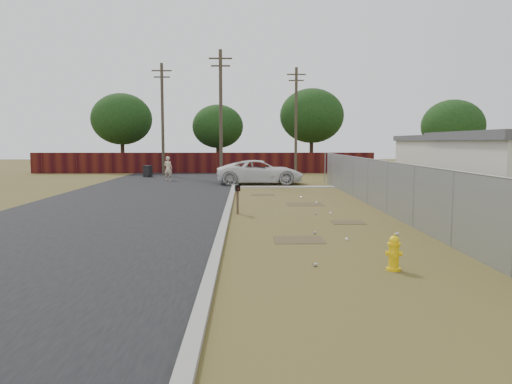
{
  "coord_description": "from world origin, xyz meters",
  "views": [
    {
      "loc": [
        -2.28,
        -18.74,
        2.75
      ],
      "look_at": [
        -1.95,
        -2.44,
        1.1
      ],
      "focal_mm": 35.0,
      "sensor_mm": 36.0,
      "label": 1
    }
  ],
  "objects_px": {
    "fire_hydrant": "(394,253)",
    "mailbox": "(238,190)",
    "pedestrian": "(168,169)",
    "pickup_truck": "(260,172)",
    "trash_bin": "(148,171)"
  },
  "relations": [
    {
      "from": "fire_hydrant",
      "to": "mailbox",
      "type": "relative_size",
      "value": 0.68
    },
    {
      "from": "fire_hydrant",
      "to": "mailbox",
      "type": "xyz_separation_m",
      "value": [
        -3.48,
        8.46,
        0.54
      ]
    },
    {
      "from": "mailbox",
      "to": "pedestrian",
      "type": "bearing_deg",
      "value": 107.47
    },
    {
      "from": "pedestrian",
      "to": "fire_hydrant",
      "type": "bearing_deg",
      "value": 129.82
    },
    {
      "from": "fire_hydrant",
      "to": "pickup_truck",
      "type": "height_order",
      "value": "pickup_truck"
    },
    {
      "from": "pickup_truck",
      "to": "fire_hydrant",
      "type": "bearing_deg",
      "value": -175.72
    },
    {
      "from": "fire_hydrant",
      "to": "trash_bin",
      "type": "height_order",
      "value": "trash_bin"
    },
    {
      "from": "mailbox",
      "to": "pedestrian",
      "type": "distance_m",
      "value": 17.22
    },
    {
      "from": "trash_bin",
      "to": "mailbox",
      "type": "bearing_deg",
      "value": -69.95
    },
    {
      "from": "mailbox",
      "to": "trash_bin",
      "type": "relative_size",
      "value": 1.28
    },
    {
      "from": "mailbox",
      "to": "pickup_truck",
      "type": "bearing_deg",
      "value": 84.73
    },
    {
      "from": "mailbox",
      "to": "pickup_truck",
      "type": "xyz_separation_m",
      "value": [
        1.24,
        13.47,
        -0.13
      ]
    },
    {
      "from": "mailbox",
      "to": "trash_bin",
      "type": "height_order",
      "value": "mailbox"
    },
    {
      "from": "pickup_truck",
      "to": "trash_bin",
      "type": "xyz_separation_m",
      "value": [
        -8.57,
        6.6,
        -0.32
      ]
    },
    {
      "from": "pedestrian",
      "to": "trash_bin",
      "type": "distance_m",
      "value": 4.25
    }
  ]
}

